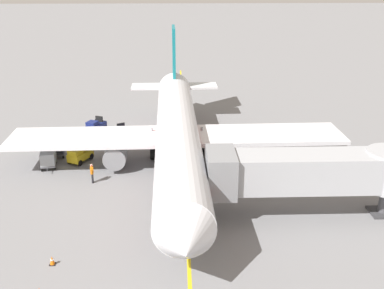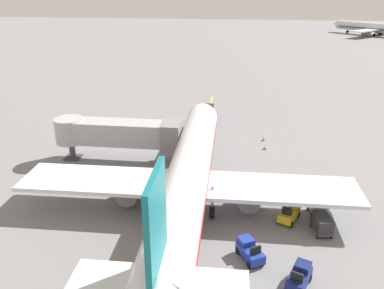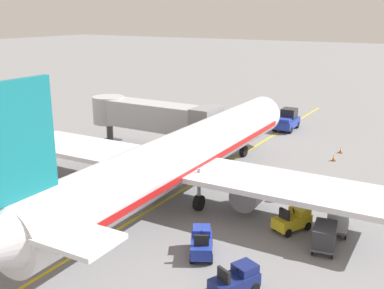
{
  "view_description": "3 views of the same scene",
  "coord_description": "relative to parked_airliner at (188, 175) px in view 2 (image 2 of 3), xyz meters",
  "views": [
    {
      "loc": [
        0.57,
        39.39,
        16.87
      ],
      "look_at": [
        -0.54,
        5.21,
        3.61
      ],
      "focal_mm": 42.83,
      "sensor_mm": 36.0,
      "label": 1
    },
    {
      "loc": [
        4.93,
        -30.39,
        19.33
      ],
      "look_at": [
        0.3,
        6.65,
        3.97
      ],
      "focal_mm": 37.1,
      "sensor_mm": 36.0,
      "label": 2
    },
    {
      "loc": [
        17.83,
        -26.23,
        13.42
      ],
      "look_at": [
        -1.53,
        6.22,
        2.53
      ],
      "focal_mm": 42.78,
      "sensor_mm": 36.0,
      "label": 3
    }
  ],
  "objects": [
    {
      "name": "ground_plane",
      "position": [
        -0.63,
        -1.31,
        -3.19
      ],
      "size": [
        400.0,
        400.0,
        0.0
      ],
      "primitive_type": "plane",
      "color": "slate"
    },
    {
      "name": "gate_lead_in_line",
      "position": [
        -0.63,
        -1.31,
        -3.18
      ],
      "size": [
        0.24,
        80.0,
        0.01
      ],
      "primitive_type": "cube",
      "color": "gold",
      "rests_on": "ground"
    },
    {
      "name": "parked_airliner",
      "position": [
        0.0,
        0.0,
        0.0
      ],
      "size": [
        30.1,
        37.26,
        10.63
      ],
      "color": "silver",
      "rests_on": "ground"
    },
    {
      "name": "jet_bridge",
      "position": [
        -9.28,
        9.03,
        0.27
      ],
      "size": [
        14.62,
        3.5,
        4.98
      ],
      "color": "#A8AAAF",
      "rests_on": "ground"
    },
    {
      "name": "pushback_tractor",
      "position": [
        -0.3,
        23.85,
        -2.09
      ],
      "size": [
        2.38,
        4.48,
        2.4
      ],
      "color": "#1E339E",
      "rests_on": "ground"
    },
    {
      "name": "baggage_tug_lead",
      "position": [
        9.05,
        -1.29,
        -2.47
      ],
      "size": [
        2.17,
        2.77,
        1.62
      ],
      "color": "gold",
      "rests_on": "ground"
    },
    {
      "name": "baggage_tug_trailing",
      "position": [
        8.91,
        -9.43,
        -2.47
      ],
      "size": [
        2.1,
        2.77,
        1.62
      ],
      "color": "navy",
      "rests_on": "ground"
    },
    {
      "name": "baggage_tug_spare",
      "position": [
        5.56,
        -6.97,
        -2.47
      ],
      "size": [
        2.26,
        2.77,
        1.62
      ],
      "color": "#1E339E",
      "rests_on": "ground"
    },
    {
      "name": "baggage_cart_front",
      "position": [
        11.61,
        -0.16,
        -2.24
      ],
      "size": [
        1.65,
        2.97,
        1.58
      ],
      "color": "#4C4C51",
      "rests_on": "ground"
    },
    {
      "name": "baggage_cart_second_in_train",
      "position": [
        11.49,
        -2.88,
        -2.24
      ],
      "size": [
        1.65,
        2.97,
        1.58
      ],
      "color": "#4C4C51",
      "rests_on": "ground"
    },
    {
      "name": "ground_crew_wing_walker",
      "position": [
        7.14,
        3.17,
        -2.23
      ],
      "size": [
        0.28,
        0.73,
        1.69
      ],
      "color": "#232328",
      "rests_on": "ground"
    },
    {
      "name": "safety_cone_nose_left",
      "position": [
        7.66,
        14.51,
        -2.9
      ],
      "size": [
        0.36,
        0.36,
        0.59
      ],
      "color": "black",
      "rests_on": "ground"
    },
    {
      "name": "safety_cone_nose_right",
      "position": [
        7.61,
        17.44,
        -2.9
      ],
      "size": [
        0.36,
        0.36,
        0.59
      ],
      "color": "black",
      "rests_on": "ground"
    },
    {
      "name": "distant_taxiing_airliner",
      "position": [
        54.26,
        133.62,
        -0.16
      ],
      "size": [
        28.04,
        27.46,
        10.1
      ],
      "color": "silver",
      "rests_on": "ground"
    }
  ]
}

